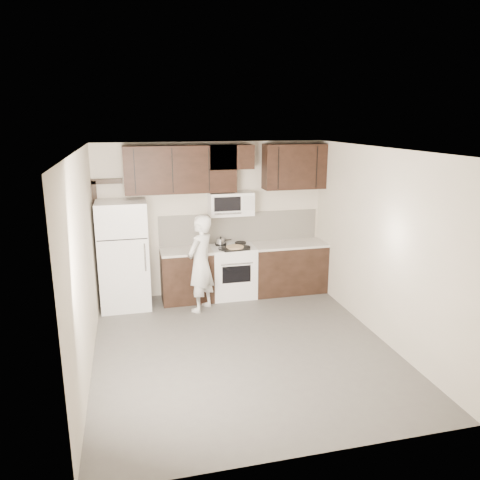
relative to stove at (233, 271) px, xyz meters
name	(u,v)px	position (x,y,z in m)	size (l,w,h in m)	color
floor	(242,347)	(-0.30, -1.94, -0.46)	(4.50, 4.50, 0.00)	#565350
back_wall	(212,219)	(-0.30, 0.31, 0.89)	(4.00, 4.00, 0.00)	beige
ceiling	(243,150)	(-0.30, -1.94, 2.24)	(4.50, 4.50, 0.00)	white
counter_run	(249,270)	(0.30, 0.00, 0.00)	(2.95, 0.64, 0.91)	black
stove	(233,271)	(0.00, 0.00, 0.00)	(0.76, 0.66, 0.94)	white
backsplash	(240,227)	(0.20, 0.30, 0.72)	(2.90, 0.02, 0.54)	silver
upper_cabinets	(225,167)	(-0.09, 0.14, 1.82)	(3.48, 0.35, 0.78)	black
microwave	(231,204)	(0.00, 0.12, 1.19)	(0.76, 0.42, 0.40)	white
refrigerator	(124,255)	(-1.85, -0.05, 0.44)	(0.80, 0.76, 1.80)	white
door_trim	(100,231)	(-2.22, 0.27, 0.79)	(0.50, 0.08, 2.12)	black
saucepan	(221,242)	(-0.18, 0.15, 0.51)	(0.28, 0.16, 0.16)	silver
baking_tray	(235,248)	(0.01, -0.15, 0.46)	(0.45, 0.34, 0.02)	black
pizza	(235,247)	(0.01, -0.15, 0.48)	(0.30, 0.30, 0.02)	beige
person	(201,264)	(-0.64, -0.50, 0.34)	(0.58, 0.38, 1.60)	white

